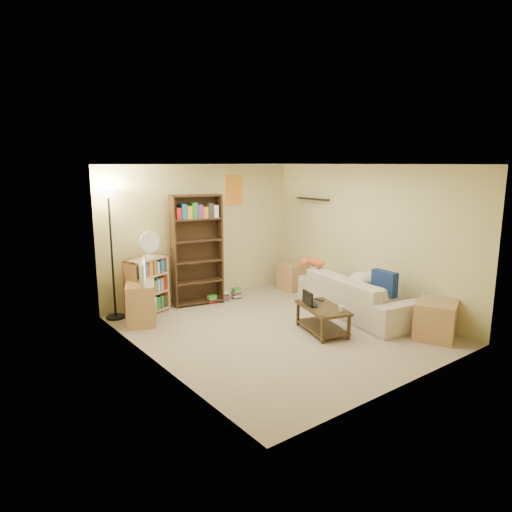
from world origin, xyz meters
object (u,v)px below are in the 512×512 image
tabby_cat (313,262)px  short_bookshelf (147,286)px  desk_fan (149,244)px  side_table (292,277)px  television (139,272)px  floor_lamp (109,216)px  coffee_table (322,316)px  laptop (315,304)px  mug (341,308)px  tall_bookshelf (197,247)px  sofa (357,295)px  tv_stand (141,303)px  end_cabinet (436,319)px

tabby_cat → short_bookshelf: 2.96m
tabby_cat → desk_fan: bearing=155.9°
tabby_cat → side_table: tabby_cat is taller
television → short_bookshelf: 0.59m
floor_lamp → coffee_table: bearing=-48.1°
coffee_table → laptop: size_ratio=2.66×
mug → tall_bookshelf: bearing=106.9°
tabby_cat → desk_fan: desk_fan is taller
short_bookshelf → desk_fan: 0.72m
floor_lamp → laptop: bearing=-46.7°
sofa → tall_bookshelf: bearing=50.5°
side_table → floor_lamp: bearing=173.3°
television → short_bookshelf: size_ratio=0.64×
tv_stand → desk_fan: desk_fan is taller
desk_fan → end_cabinet: bearing=-50.7°
tv_stand → floor_lamp: (-0.24, 0.50, 1.37)m
mug → television: (-2.08, 2.34, 0.40)m
tall_bookshelf → side_table: (2.02, -0.29, -0.78)m
tall_bookshelf → short_bookshelf: bearing=-168.4°
mug → tall_bookshelf: 2.90m
laptop → mug: bearing=-139.9°
tv_stand → end_cabinet: (3.21, -3.17, -0.06)m
end_cabinet → tall_bookshelf: bearing=118.8°
mug → floor_lamp: size_ratio=0.06×
tabby_cat → tv_stand: (-2.96, 0.84, -0.44)m
mug → end_cabinet: 1.41m
mug → coffee_table: bearing=100.1°
floor_lamp → short_bookshelf: bearing=-13.1°
laptop → floor_lamp: floor_lamp is taller
laptop → mug: mug is taller
television → mug: bearing=-114.2°
desk_fan → end_cabinet: desk_fan is taller
tall_bookshelf → desk_fan: size_ratio=4.39×
coffee_table → floor_lamp: size_ratio=0.48×
end_cabinet → desk_fan: bearing=129.3°
sofa → tall_bookshelf: tall_bookshelf is taller
coffee_table → desk_fan: desk_fan is taller
desk_fan → television: bearing=-135.1°
laptop → side_table: bearing=-2.3°
coffee_table → short_bookshelf: short_bookshelf is taller
tabby_cat → side_table: 1.10m
tabby_cat → desk_fan: 2.91m
tabby_cat → tv_stand: bearing=164.1°
tall_bookshelf → desk_fan: 0.94m
television → desk_fan: 0.59m
side_table → tv_stand: bearing=-178.5°
coffee_table → desk_fan: bearing=142.1°
coffee_table → floor_lamp: floor_lamp is taller
side_table → laptop: bearing=-122.9°
coffee_table → television: bearing=151.4°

